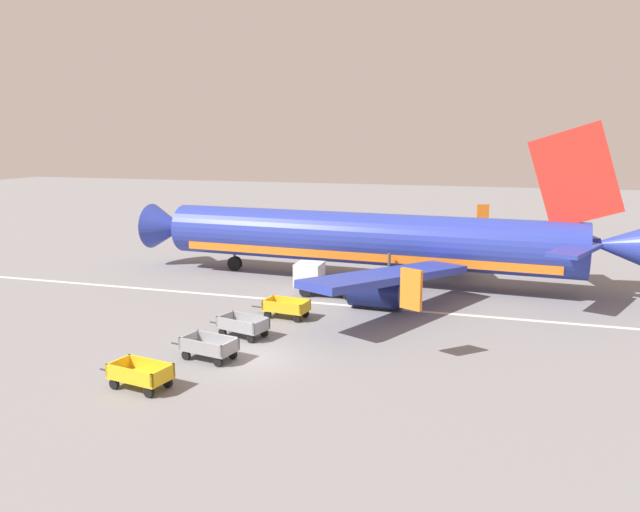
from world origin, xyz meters
TOP-DOWN VIEW (x-y plane):
  - ground_plane at (0.00, 0.00)m, footprint 220.00×220.00m
  - apron_stripe at (0.00, 10.25)m, footprint 120.00×0.36m
  - airplane at (2.40, 16.98)m, footprint 37.65×30.24m
  - baggage_cart_nearest at (-2.95, -4.77)m, footprint 3.62×1.81m
  - baggage_cart_second_in_row at (-1.82, -0.84)m, footprint 3.63×1.84m
  - baggage_cart_third_in_row at (-1.67, 2.71)m, footprint 3.62×1.99m
  - baggage_cart_fourth_in_row at (-0.71, 6.63)m, footprint 3.61×1.67m
  - service_truck_beside_carts at (-0.70, 12.37)m, footprint 4.44×2.14m
  - traffic_cone_near_plane at (5.01, 11.00)m, footprint 0.44×0.44m
  - traffic_cone_mid_apron at (-3.34, 4.30)m, footprint 0.44×0.44m

SIDE VIEW (x-z plane):
  - ground_plane at x=0.00m, z-range 0.00..0.00m
  - apron_stripe at x=0.00m, z-range 0.00..0.01m
  - traffic_cone_near_plane at x=5.01m, z-range 0.00..0.57m
  - traffic_cone_mid_apron at x=-3.34m, z-range 0.00..0.58m
  - baggage_cart_nearest at x=-2.95m, z-range 0.07..1.14m
  - baggage_cart_second_in_row at x=-1.82m, z-range 0.07..1.14m
  - baggage_cart_third_in_row at x=-1.67m, z-range 0.07..1.14m
  - baggage_cart_fourth_in_row at x=-0.71m, z-range 0.07..1.14m
  - service_truck_beside_carts at x=-0.70m, z-range 0.05..2.15m
  - airplane at x=2.40m, z-range -2.62..8.72m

